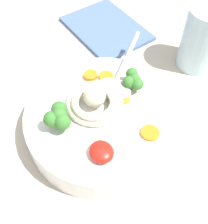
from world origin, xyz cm
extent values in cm
cube|color=#BCB29E|center=(0.00, 0.00, 1.29)|extent=(108.65, 108.65, 2.59)
cylinder|color=white|center=(3.50, -0.79, 4.96)|extent=(24.57, 24.57, 4.74)
cylinder|color=olive|center=(3.50, -0.79, 5.15)|extent=(21.62, 21.62, 4.36)
torus|color=beige|center=(1.68, -1.44, 7.94)|extent=(8.92, 8.92, 1.23)
torus|color=beige|center=(2.26, -1.82, 8.92)|extent=(9.55, 9.55, 1.11)
sphere|color=beige|center=(1.68, -1.44, 9.54)|extent=(3.46, 3.46, 3.46)
ellipsoid|color=#B7B7BC|center=(0.56, 2.35, 8.13)|extent=(7.39, 7.31, 1.60)
cylinder|color=#B7B7BC|center=(-4.56, 7.83, 8.13)|extent=(10.83, 11.50, 0.80)
ellipsoid|color=red|center=(9.92, -4.53, 8.15)|extent=(3.68, 3.31, 1.66)
cylinder|color=#7A9E60|center=(2.75, -7.52, 7.97)|extent=(1.20, 1.20, 1.29)
sphere|color=#38752D|center=(2.75, -7.52, 9.79)|extent=(2.36, 2.36, 2.36)
sphere|color=#38752D|center=(3.93, -7.52, 9.57)|extent=(2.36, 2.36, 2.36)
sphere|color=#38752D|center=(1.68, -7.09, 9.68)|extent=(2.36, 2.36, 2.36)
sphere|color=#38752D|center=(2.75, -8.70, 9.62)|extent=(2.36, 2.36, 2.36)
cylinder|color=#7A9E60|center=(1.32, 5.72, 7.86)|extent=(0.99, 0.99, 1.06)
sphere|color=#38752D|center=(1.32, 5.72, 9.37)|extent=(1.95, 1.95, 1.95)
sphere|color=#38752D|center=(2.30, 5.72, 9.19)|extent=(1.95, 1.95, 1.95)
sphere|color=#38752D|center=(0.44, 6.08, 9.28)|extent=(1.95, 1.95, 1.95)
sphere|color=#38752D|center=(1.32, 4.75, 9.22)|extent=(1.95, 1.95, 1.95)
cylinder|color=orange|center=(-2.83, 2.90, 7.56)|extent=(2.44, 2.44, 0.47)
cylinder|color=orange|center=(-4.10, 0.66, 7.69)|extent=(2.27, 2.27, 0.72)
cylinder|color=orange|center=(2.69, 3.10, 7.56)|extent=(2.13, 2.13, 0.48)
cylinder|color=orange|center=(10.07, 3.23, 7.55)|extent=(2.74, 2.74, 0.46)
cylinder|color=silver|center=(-2.27, 22.58, 8.61)|extent=(7.70, 7.70, 12.04)
cube|color=#4C6693|center=(-19.81, 11.88, 2.99)|extent=(19.57, 15.58, 0.80)
camera|label=1|loc=(27.75, -13.46, 42.77)|focal=47.14mm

